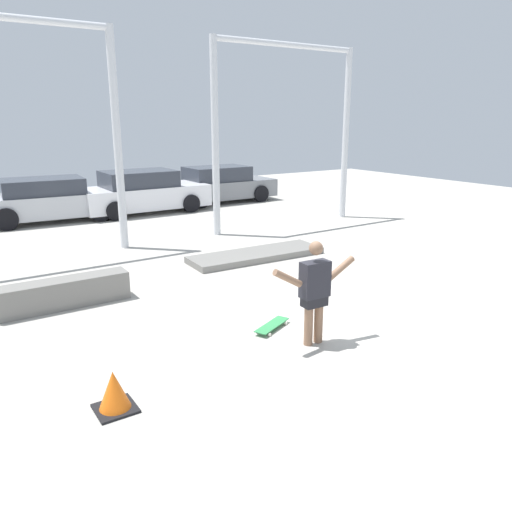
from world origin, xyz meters
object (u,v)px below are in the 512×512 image
object	(u,v)px
manual_pad	(256,255)
traffic_cone	(114,391)
parked_car_silver	(48,200)
parked_car_grey	(220,185)
parked_car_white	(143,192)
grind_box	(63,293)
skateboard	(272,325)
skateboarder	(315,289)

from	to	relation	value
manual_pad	traffic_cone	distance (m)	6.60
parked_car_silver	parked_car_grey	xyz separation A→B (m)	(6.45, 0.28, -0.00)
manual_pad	parked_car_white	size ratio (longest dim) A/B	0.75
parked_car_silver	parked_car_white	size ratio (longest dim) A/B	1.03
grind_box	skateboard	bearing A→B (deg)	-48.17
parked_car_grey	skateboarder	bearing A→B (deg)	-113.64
parked_car_grey	traffic_cone	distance (m)	14.61
parked_car_grey	parked_car_silver	bearing A→B (deg)	-177.79
manual_pad	parked_car_grey	bearing A→B (deg)	66.47
parked_car_grey	skateboard	bearing A→B (deg)	-115.91
parked_car_grey	grind_box	bearing A→B (deg)	-133.48
skateboard	parked_car_white	distance (m)	10.98
grind_box	manual_pad	distance (m)	4.66
skateboarder	parked_car_grey	xyz separation A→B (m)	(5.18, 11.98, -0.18)
manual_pad	traffic_cone	size ratio (longest dim) A/B	6.78
skateboard	manual_pad	bearing A→B (deg)	35.58
skateboard	parked_car_silver	size ratio (longest dim) A/B	0.17
manual_pad	parked_car_grey	size ratio (longest dim) A/B	0.76
parked_car_white	skateboard	bearing A→B (deg)	-100.80
parked_car_silver	manual_pad	bearing A→B (deg)	-63.11
skateboarder	parked_car_silver	distance (m)	11.77
manual_pad	parked_car_white	distance (m)	7.20
manual_pad	parked_car_white	bearing A→B (deg)	90.18
skateboarder	parked_car_white	world-z (taller)	skateboarder
grind_box	traffic_cone	world-z (taller)	grind_box
grind_box	traffic_cone	size ratio (longest dim) A/B	4.71
grind_box	traffic_cone	bearing A→B (deg)	-94.43
skateboarder	skateboard	distance (m)	1.11
parked_car_white	traffic_cone	world-z (taller)	parked_car_white
parked_car_silver	skateboard	bearing A→B (deg)	-80.63
parked_car_white	grind_box	bearing A→B (deg)	-119.88
skateboard	grind_box	size ratio (longest dim) A/B	0.34
skateboarder	parked_car_white	distance (m)	11.66
skateboarder	grind_box	bearing A→B (deg)	130.09
parked_car_silver	traffic_cone	xyz separation A→B (m)	(-1.75, -11.81, -0.44)
manual_pad	parked_car_silver	distance (m)	8.02
manual_pad	parked_car_white	xyz separation A→B (m)	(-0.02, 7.17, 0.63)
parked_car_silver	parked_car_white	distance (m)	3.11
parked_car_white	parked_car_grey	size ratio (longest dim) A/B	1.02
parked_car_silver	traffic_cone	bearing A→B (deg)	-94.54
skateboard	traffic_cone	distance (m)	2.93
manual_pad	parked_car_grey	xyz separation A→B (m)	(3.32, 7.63, 0.60)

